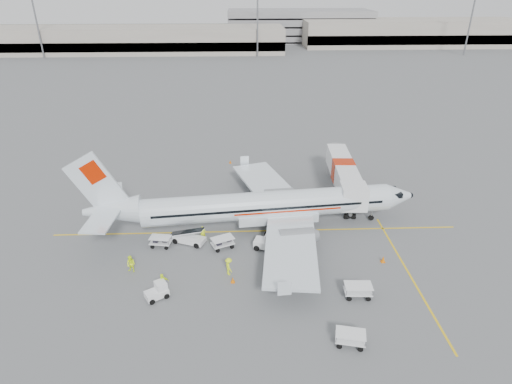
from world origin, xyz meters
TOP-DOWN VIEW (x-y plane):
  - ground at (0.00, 0.00)m, footprint 360.00×360.00m
  - stripe_lead at (0.00, 0.00)m, footprint 44.00×0.20m
  - stripe_cross at (14.00, -8.00)m, footprint 0.20×20.00m
  - terminal_west at (-40.00, 130.00)m, footprint 110.00×22.00m
  - terminal_east at (70.00, 145.00)m, footprint 90.00×26.00m
  - parking_garage at (25.00, 160.00)m, footprint 62.00×24.00m
  - treeline at (0.00, 175.00)m, footprint 300.00×3.00m
  - mast_west at (-70.00, 118.00)m, footprint 3.20×1.20m
  - mast_center at (5.00, 118.00)m, footprint 3.20×1.20m
  - mast_east at (80.00, 118.00)m, footprint 3.20×1.20m
  - aircraft at (1.26, 0.66)m, footprint 38.18×31.33m
  - jet_bridge at (11.17, 8.56)m, footprint 4.19×17.47m
  - belt_loader at (-7.20, -2.00)m, footprint 4.88×3.31m
  - tug_fore at (3.69, -2.00)m, footprint 2.61×1.78m
  - tug_mid at (0.81, -3.41)m, footprint 2.69×2.05m
  - tug_aft at (-9.08, -10.64)m, footprint 2.23×1.97m
  - cart_loaded_a at (-3.62, -3.10)m, footprint 2.61×2.15m
  - cart_loaded_b at (-10.02, -2.57)m, footprint 2.30×1.58m
  - cart_empty_a at (6.39, -16.49)m, footprint 2.45×1.76m
  - cart_empty_b at (8.33, -11.10)m, footprint 2.42×1.51m
  - cone_nose at (12.11, -6.19)m, footprint 0.42×0.42m
  - cone_port at (-3.20, 19.46)m, footprint 0.33×0.33m
  - cone_stbd at (-2.53, -8.77)m, footprint 0.37×0.37m
  - crew_a at (-5.73, -1.50)m, footprint 0.64×0.48m
  - crew_b at (-12.07, -6.81)m, footprint 1.02×0.91m
  - crew_c at (-2.90, -7.54)m, footprint 1.03×1.31m
  - crew_d at (-8.63, -9.80)m, footprint 1.19×0.95m

SIDE VIEW (x-z plane):
  - ground at x=0.00m, z-range 0.00..0.00m
  - stripe_lead at x=0.00m, z-range 0.00..0.01m
  - stripe_cross at x=14.00m, z-range 0.00..0.01m
  - cone_port at x=-3.20m, z-range 0.00..0.54m
  - cone_stbd at x=-2.53m, z-range 0.00..0.60m
  - cone_nose at x=12.11m, z-range 0.00..0.68m
  - cart_loaded_b at x=-10.02m, z-range 0.00..1.11m
  - cart_empty_a at x=6.39m, z-range 0.00..1.16m
  - cart_loaded_a at x=-3.62m, z-range 0.00..1.18m
  - cart_empty_b at x=8.33m, z-range 0.00..1.23m
  - tug_aft at x=-9.08m, z-range 0.00..1.50m
  - crew_a at x=-5.73m, z-range 0.00..1.58m
  - crew_b at x=-12.07m, z-range 0.00..1.74m
  - crew_c at x=-2.90m, z-range 0.00..1.77m
  - tug_mid at x=0.81m, z-range 0.00..1.84m
  - tug_fore at x=3.69m, z-range 0.00..1.86m
  - crew_d at x=-8.63m, z-range 0.00..1.89m
  - belt_loader at x=-7.20m, z-range 0.00..2.48m
  - jet_bridge at x=11.17m, z-range 0.00..4.55m
  - treeline at x=0.00m, z-range 0.00..6.00m
  - terminal_west at x=-40.00m, z-range 0.00..9.00m
  - aircraft at x=1.26m, z-range 0.00..9.79m
  - terminal_east at x=70.00m, z-range 0.00..10.00m
  - parking_garage at x=25.00m, z-range 0.00..14.00m
  - mast_west at x=-70.00m, z-range 0.00..22.00m
  - mast_center at x=5.00m, z-range 0.00..22.00m
  - mast_east at x=80.00m, z-range 0.00..22.00m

